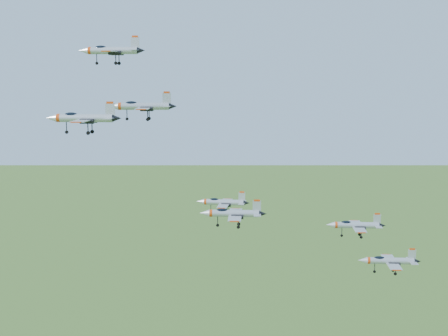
# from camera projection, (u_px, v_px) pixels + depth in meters

# --- Properties ---
(jet_lead) EXTENTS (13.88, 11.42, 3.72)m
(jet_lead) POSITION_uv_depth(u_px,v_px,m) (111.00, 50.00, 126.42)
(jet_lead) COLOR #A6ACB3
(jet_left_high) EXTENTS (13.10, 10.92, 3.50)m
(jet_left_high) POSITION_uv_depth(u_px,v_px,m) (142.00, 106.00, 117.81)
(jet_left_high) COLOR #A6ACB3
(jet_right_high) EXTENTS (11.93, 9.84, 3.19)m
(jet_right_high) POSITION_uv_depth(u_px,v_px,m) (82.00, 118.00, 95.59)
(jet_right_high) COLOR #A6ACB3
(jet_left_low) EXTENTS (10.80, 8.87, 2.90)m
(jet_left_low) POSITION_uv_depth(u_px,v_px,m) (222.00, 202.00, 124.74)
(jet_left_low) COLOR #A6ACB3
(jet_right_low) EXTENTS (10.87, 9.00, 2.91)m
(jet_right_low) POSITION_uv_depth(u_px,v_px,m) (232.00, 213.00, 100.03)
(jet_right_low) COLOR #A6ACB3
(jet_trail) EXTENTS (10.78, 8.92, 2.88)m
(jet_trail) POSITION_uv_depth(u_px,v_px,m) (355.00, 225.00, 112.63)
(jet_trail) COLOR #A6ACB3
(jet_extra) EXTENTS (12.63, 10.45, 3.38)m
(jet_extra) POSITION_uv_depth(u_px,v_px,m) (389.00, 261.00, 125.49)
(jet_extra) COLOR #A6ACB3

